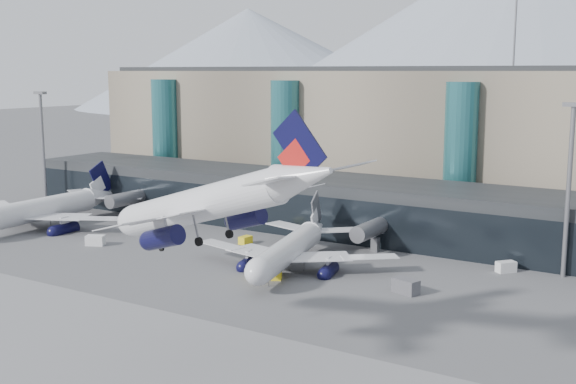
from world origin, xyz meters
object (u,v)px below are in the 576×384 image
at_px(hero_jet, 220,193).
at_px(veh_h, 267,271).
at_px(veh_a, 95,240).
at_px(veh_b, 245,240).
at_px(veh_d, 506,267).
at_px(lightmast_mid, 569,180).
at_px(veh_c, 406,286).
at_px(jet_parked_left, 51,201).
at_px(jet_parked_mid, 294,239).
at_px(lightmast_left, 43,142).

height_order(hero_jet, veh_h, hero_jet).
distance_m(veh_a, veh_b, 26.14).
bearing_deg(veh_d, veh_h, 167.40).
bearing_deg(lightmast_mid, veh_b, -171.08).
xyz_separation_m(veh_c, veh_h, (-19.95, -4.22, 0.17)).
relative_size(veh_a, veh_b, 1.32).
xyz_separation_m(jet_parked_left, jet_parked_mid, (56.23, -0.23, -0.59)).
height_order(jet_parked_mid, veh_b, jet_parked_mid).
bearing_deg(veh_b, jet_parked_mid, -112.61).
height_order(veh_b, veh_c, veh_c).
xyz_separation_m(lightmast_mid, veh_h, (-36.52, -24.03, -13.24)).
bearing_deg(veh_h, veh_b, 104.54).
bearing_deg(jet_parked_mid, lightmast_left, 66.76).
distance_m(veh_b, veh_c, 37.03).
relative_size(lightmast_mid, veh_h, 6.02).
height_order(lightmast_mid, jet_parked_mid, lightmast_mid).
distance_m(lightmast_mid, veh_d, 15.82).
distance_m(jet_parked_left, veh_b, 42.37).
bearing_deg(veh_c, lightmast_mid, 67.30).
height_order(hero_jet, veh_a, hero_jet).
xyz_separation_m(lightmast_left, veh_a, (36.73, -19.88, -13.54)).
height_order(veh_b, veh_h, veh_h).
height_order(hero_jet, veh_c, hero_jet).
height_order(lightmast_left, veh_b, lightmast_left).
xyz_separation_m(veh_b, veh_c, (35.13, -11.70, 0.32)).
relative_size(veh_b, veh_c, 0.65).
height_order(lightmast_mid, veh_b, lightmast_mid).
height_order(veh_c, veh_d, veh_c).
distance_m(hero_jet, veh_c, 36.91).
height_order(hero_jet, jet_parked_mid, hero_jet).
relative_size(veh_a, veh_c, 0.87).
distance_m(lightmast_mid, hero_jet, 57.09).
bearing_deg(lightmast_left, hero_jet, -29.49).
distance_m(jet_parked_left, veh_a, 21.67).
bearing_deg(lightmast_mid, jet_parked_left, -170.62).
bearing_deg(veh_c, veh_a, -159.71).
bearing_deg(jet_parked_left, veh_b, -81.85).
height_order(jet_parked_left, veh_a, jet_parked_left).
height_order(jet_parked_mid, veh_a, jet_parked_mid).
bearing_deg(lightmast_left, veh_c, -10.20).
distance_m(veh_c, veh_h, 20.39).
bearing_deg(jet_parked_left, lightmast_left, 51.71).
xyz_separation_m(hero_jet, jet_parked_mid, (-13.49, 36.27, -13.65)).
height_order(hero_jet, veh_d, hero_jet).
distance_m(lightmast_mid, veh_a, 77.95).
height_order(lightmast_mid, hero_jet, lightmast_mid).
height_order(lightmast_left, veh_c, lightmast_left).
bearing_deg(veh_a, lightmast_mid, -8.48).
bearing_deg(jet_parked_left, veh_c, -95.10).
relative_size(hero_jet, veh_h, 7.53).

